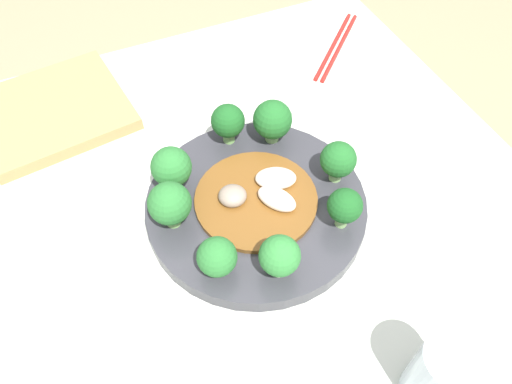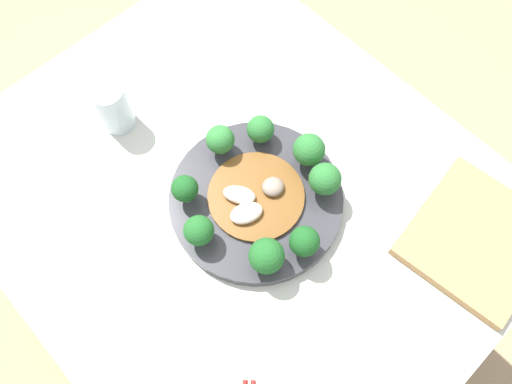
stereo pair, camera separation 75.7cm
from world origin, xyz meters
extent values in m
cube|color=#B7BCAD|center=(0.00, 0.00, 0.36)|extent=(0.93, 0.78, 0.72)
cylinder|color=#333338|center=(-0.04, -0.01, 0.73)|extent=(0.30, 0.30, 0.02)
cylinder|color=#7AAD5B|center=(-0.15, 0.00, 0.75)|extent=(0.02, 0.02, 0.02)
sphere|color=#19511E|center=(-0.15, 0.00, 0.78)|extent=(0.05, 0.05, 0.05)
cylinder|color=#7AAD5B|center=(-0.05, -0.12, 0.75)|extent=(0.02, 0.02, 0.02)
sphere|color=#286B2D|center=(-0.05, -0.12, 0.78)|extent=(0.05, 0.05, 0.05)
cylinder|color=#89B76B|center=(0.04, 0.08, 0.75)|extent=(0.02, 0.02, 0.02)
sphere|color=#19511E|center=(0.04, 0.08, 0.78)|extent=(0.04, 0.04, 0.04)
cylinder|color=#89B76B|center=(-0.03, 0.11, 0.75)|extent=(0.02, 0.02, 0.02)
sphere|color=#1E5B23|center=(-0.03, 0.11, 0.78)|extent=(0.05, 0.05, 0.05)
cylinder|color=#7AAD5B|center=(0.04, -0.09, 0.75)|extent=(0.02, 0.02, 0.01)
sphere|color=#286B2D|center=(0.04, -0.09, 0.77)|extent=(0.05, 0.05, 0.05)
cylinder|color=#89B76B|center=(0.07, -0.03, 0.75)|extent=(0.02, 0.02, 0.02)
sphere|color=#2D7533|center=(0.07, -0.03, 0.78)|extent=(0.05, 0.05, 0.05)
cylinder|color=#7AAD5B|center=(-0.10, -0.10, 0.75)|extent=(0.02, 0.02, 0.02)
sphere|color=#286B2D|center=(-0.10, -0.10, 0.78)|extent=(0.05, 0.05, 0.05)
cylinder|color=#89B76B|center=(-0.13, 0.06, 0.75)|extent=(0.02, 0.02, 0.02)
sphere|color=#1E5B23|center=(-0.13, 0.06, 0.78)|extent=(0.06, 0.06, 0.06)
cylinder|color=brown|center=(-0.04, -0.01, 0.74)|extent=(0.16, 0.16, 0.01)
ellipsoid|color=beige|center=(-0.02, 0.01, 0.75)|extent=(0.06, 0.06, 0.02)
ellipsoid|color=beige|center=(-0.05, 0.03, 0.75)|extent=(0.05, 0.06, 0.02)
ellipsoid|color=gray|center=(-0.05, -0.04, 0.75)|extent=(0.05, 0.05, 0.02)
cylinder|color=silver|center=(0.25, 0.06, 0.77)|extent=(0.06, 0.06, 0.10)
cylinder|color=red|center=(-0.31, 0.28, 0.72)|extent=(0.15, 0.15, 0.01)
cylinder|color=red|center=(-0.31, 0.27, 0.72)|extent=(0.15, 0.15, 0.01)
cube|color=#AD7F4C|center=(-0.34, -0.23, 0.73)|extent=(0.23, 0.24, 0.02)
camera|label=1|loc=(0.32, -0.17, 1.27)|focal=35.00mm
camera|label=2|loc=(-0.28, 0.22, 1.51)|focal=35.00mm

